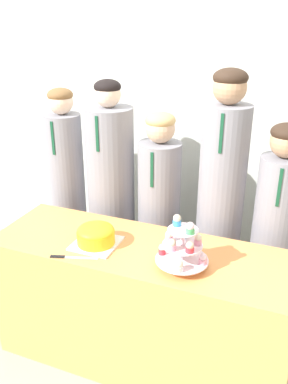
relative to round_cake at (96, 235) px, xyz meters
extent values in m
cube|color=silver|center=(0.24, 1.10, 0.52)|extent=(9.00, 0.06, 2.70)
cube|color=#EF9951|center=(0.24, 0.05, -0.45)|extent=(1.65, 0.55, 0.77)
cube|color=white|center=(0.00, 0.00, -0.05)|extent=(0.24, 0.24, 0.01)
cylinder|color=yellow|center=(0.00, 0.00, -0.01)|extent=(0.21, 0.21, 0.07)
ellipsoid|color=yellow|center=(0.00, 0.00, 0.02)|extent=(0.20, 0.20, 0.07)
cube|color=silver|center=(-0.01, -0.15, -0.06)|extent=(0.17, 0.07, 0.00)
cube|color=black|center=(-0.13, -0.19, -0.06)|extent=(0.08, 0.04, 0.01)
cylinder|color=silver|center=(0.50, -0.04, 0.05)|extent=(0.02, 0.02, 0.21)
cylinder|color=silver|center=(0.50, -0.04, -0.02)|extent=(0.26, 0.26, 0.01)
cylinder|color=silver|center=(0.50, -0.04, 0.07)|extent=(0.20, 0.20, 0.01)
cylinder|color=silver|center=(0.50, -0.04, 0.15)|extent=(0.15, 0.15, 0.01)
cylinder|color=white|center=(0.51, -0.14, 0.00)|extent=(0.05, 0.05, 0.03)
sphere|color=white|center=(0.51, -0.14, 0.02)|extent=(0.04, 0.04, 0.04)
cylinder|color=pink|center=(0.60, -0.04, 0.00)|extent=(0.04, 0.04, 0.03)
sphere|color=silver|center=(0.60, -0.04, 0.02)|extent=(0.04, 0.04, 0.04)
cylinder|color=orange|center=(0.49, 0.07, 0.00)|extent=(0.04, 0.04, 0.03)
sphere|color=white|center=(0.49, 0.07, 0.03)|extent=(0.04, 0.04, 0.04)
cylinder|color=#E5333D|center=(0.39, -0.03, 0.00)|extent=(0.04, 0.04, 0.03)
sphere|color=#F4E5C6|center=(0.39, -0.03, 0.02)|extent=(0.03, 0.03, 0.03)
cylinder|color=#E5333D|center=(0.55, -0.09, 0.08)|extent=(0.04, 0.04, 0.02)
sphere|color=beige|center=(0.55, -0.09, 0.10)|extent=(0.04, 0.04, 0.04)
cylinder|color=pink|center=(0.57, -0.01, 0.08)|extent=(0.04, 0.04, 0.03)
sphere|color=#F4E5C6|center=(0.57, -0.01, 0.11)|extent=(0.03, 0.03, 0.03)
cylinder|color=#3893DB|center=(0.48, 0.04, 0.08)|extent=(0.04, 0.04, 0.03)
sphere|color=silver|center=(0.48, 0.04, 0.11)|extent=(0.04, 0.04, 0.04)
cylinder|color=pink|center=(0.43, -0.03, 0.08)|extent=(0.04, 0.04, 0.02)
sphere|color=#F4E5C6|center=(0.43, -0.03, 0.10)|extent=(0.04, 0.04, 0.04)
cylinder|color=pink|center=(0.47, -0.10, 0.08)|extent=(0.04, 0.04, 0.03)
sphere|color=beige|center=(0.47, -0.10, 0.11)|extent=(0.04, 0.04, 0.04)
cylinder|color=#3893DB|center=(0.46, -0.01, 0.17)|extent=(0.04, 0.04, 0.03)
sphere|color=beige|center=(0.46, -0.01, 0.19)|extent=(0.04, 0.04, 0.04)
cylinder|color=#4CB766|center=(0.54, -0.06, 0.16)|extent=(0.04, 0.04, 0.03)
sphere|color=silver|center=(0.54, -0.06, 0.19)|extent=(0.04, 0.04, 0.04)
cylinder|color=gray|center=(-0.53, 0.58, -0.17)|extent=(0.25, 0.25, 1.33)
sphere|color=beige|center=(-0.53, 0.58, 0.58)|extent=(0.16, 0.16, 0.16)
ellipsoid|color=brown|center=(-0.53, 0.58, 0.62)|extent=(0.17, 0.17, 0.09)
cube|color=#14472D|center=(-0.53, 0.45, 0.36)|extent=(0.02, 0.01, 0.22)
cylinder|color=gray|center=(-0.19, 0.58, -0.13)|extent=(0.32, 0.32, 1.40)
sphere|color=beige|center=(-0.19, 0.58, 0.65)|extent=(0.17, 0.17, 0.17)
ellipsoid|color=black|center=(-0.19, 0.58, 0.69)|extent=(0.17, 0.17, 0.09)
cube|color=#14472D|center=(-0.19, 0.42, 0.44)|extent=(0.02, 0.01, 0.22)
cylinder|color=gray|center=(0.16, 0.58, -0.23)|extent=(0.28, 0.28, 1.21)
sphere|color=#D6AD89|center=(0.16, 0.58, 0.47)|extent=(0.18, 0.18, 0.18)
ellipsoid|color=tan|center=(0.16, 0.58, 0.52)|extent=(0.19, 0.19, 0.10)
cube|color=#14472D|center=(0.16, 0.44, 0.25)|extent=(0.02, 0.01, 0.22)
cylinder|color=gray|center=(0.56, 0.58, -0.10)|extent=(0.28, 0.28, 1.47)
sphere|color=tan|center=(0.56, 0.58, 0.73)|extent=(0.19, 0.19, 0.19)
ellipsoid|color=#332319|center=(0.56, 0.58, 0.79)|extent=(0.19, 0.19, 0.10)
cube|color=#14472D|center=(0.56, 0.43, 0.51)|extent=(0.02, 0.01, 0.22)
cylinder|color=gray|center=(0.89, 0.58, -0.23)|extent=(0.26, 0.26, 1.20)
sphere|color=tan|center=(0.89, 0.58, 0.46)|extent=(0.18, 0.18, 0.18)
ellipsoid|color=#332319|center=(0.89, 0.58, 0.51)|extent=(0.19, 0.19, 0.10)
cube|color=#14472D|center=(0.89, 0.44, 0.24)|extent=(0.02, 0.01, 0.22)
camera|label=1|loc=(0.96, -1.70, 1.09)|focal=38.00mm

